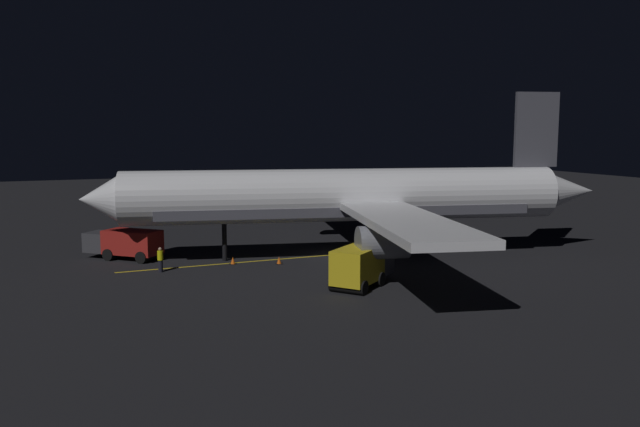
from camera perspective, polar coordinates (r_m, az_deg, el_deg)
name	(u,v)px	position (r m, az deg, el deg)	size (l,w,h in m)	color
ground_plane	(344,258)	(49.80, 2.14, -4.00)	(180.00, 180.00, 0.20)	black
apron_guide_stripe	(291,258)	(49.24, -2.61, -4.01)	(0.24, 25.96, 0.01)	gold
airliner	(352,197)	(49.21, 2.89, 1.46)	(38.37, 40.19, 12.78)	white
baggage_truck	(125,244)	(50.95, -16.97, -2.59)	(5.60, 5.83, 2.25)	maroon
catering_truck	(361,267)	(40.28, 3.72, -4.76)	(5.07, 5.57, 2.56)	gold
ground_crew_worker	(160,260)	(45.70, -14.06, -4.00)	(0.40, 0.40, 1.74)	black
traffic_cone_near_left	(233,261)	(47.44, -7.78, -4.21)	(0.50, 0.50, 0.55)	#EA590F
traffic_cone_near_right	(353,275)	(42.60, 3.00, -5.50)	(0.50, 0.50, 0.55)	#EA590F
traffic_cone_under_wing	(279,261)	(47.19, -3.67, -4.22)	(0.50, 0.50, 0.55)	#EA590F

